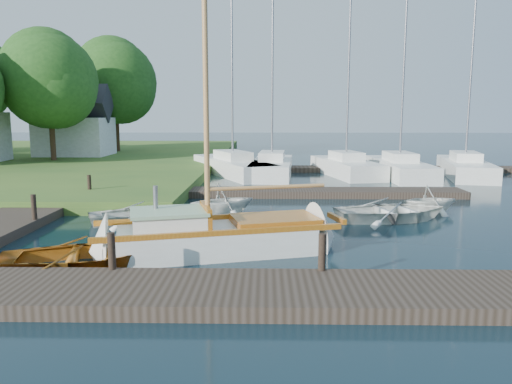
{
  "coord_description": "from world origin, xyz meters",
  "views": [
    {
      "loc": [
        0.29,
        -15.29,
        3.61
      ],
      "look_at": [
        0.0,
        0.0,
        1.2
      ],
      "focal_mm": 35.0,
      "sensor_mm": 36.0,
      "label": 1
    }
  ],
  "objects_px": {
    "mooring_post_1": "(112,251)",
    "tender_c": "(392,208)",
    "marina_boat_1": "(272,166)",
    "marina_boat_2": "(346,165)",
    "mooring_post_4": "(34,207)",
    "dinghy": "(82,251)",
    "mooring_post_5": "(89,185)",
    "mooring_post_2": "(322,252)",
    "marina_boat_3": "(399,167)",
    "marina_boat_4": "(465,166)",
    "sailboat": "(222,239)",
    "marina_boat_0": "(233,165)",
    "tender_b": "(222,198)",
    "tender_d": "(430,197)",
    "tree_7": "(115,81)",
    "house_c": "(75,127)",
    "tree_3": "(49,80)"
  },
  "relations": [
    {
      "from": "marina_boat_1",
      "to": "marina_boat_3",
      "type": "xyz_separation_m",
      "value": [
        7.37,
        -0.33,
        0.0
      ]
    },
    {
      "from": "mooring_post_5",
      "to": "dinghy",
      "type": "relative_size",
      "value": 0.21
    },
    {
      "from": "marina_boat_3",
      "to": "tender_d",
      "type": "bearing_deg",
      "value": 170.33
    },
    {
      "from": "tender_d",
      "to": "marina_boat_2",
      "type": "distance_m",
      "value": 11.21
    },
    {
      "from": "tender_b",
      "to": "tender_c",
      "type": "height_order",
      "value": "tender_b"
    },
    {
      "from": "tender_c",
      "to": "dinghy",
      "type": "bearing_deg",
      "value": 110.37
    },
    {
      "from": "marina_boat_3",
      "to": "tree_3",
      "type": "relative_size",
      "value": 1.34
    },
    {
      "from": "tree_7",
      "to": "tender_c",
      "type": "bearing_deg",
      "value": -55.82
    },
    {
      "from": "tender_c",
      "to": "marina_boat_3",
      "type": "height_order",
      "value": "marina_boat_3"
    },
    {
      "from": "mooring_post_1",
      "to": "marina_boat_1",
      "type": "bearing_deg",
      "value": 78.99
    },
    {
      "from": "marina_boat_3",
      "to": "marina_boat_4",
      "type": "xyz_separation_m",
      "value": [
        3.9,
        0.35,
        0.0
      ]
    },
    {
      "from": "marina_boat_2",
      "to": "tender_c",
      "type": "bearing_deg",
      "value": 166.04
    },
    {
      "from": "mooring_post_2",
      "to": "marina_boat_0",
      "type": "bearing_deg",
      "value": 99.3
    },
    {
      "from": "mooring_post_4",
      "to": "mooring_post_2",
      "type": "bearing_deg",
      "value": -30.47
    },
    {
      "from": "marina_boat_2",
      "to": "marina_boat_3",
      "type": "height_order",
      "value": "marina_boat_3"
    },
    {
      "from": "mooring_post_5",
      "to": "sailboat",
      "type": "bearing_deg",
      "value": -50.84
    },
    {
      "from": "dinghy",
      "to": "tender_c",
      "type": "xyz_separation_m",
      "value": [
        8.68,
        5.5,
        0.01
      ]
    },
    {
      "from": "marina_boat_4",
      "to": "tree_3",
      "type": "bearing_deg",
      "value": 93.0
    },
    {
      "from": "marina_boat_4",
      "to": "marina_boat_0",
      "type": "bearing_deg",
      "value": 100.23
    },
    {
      "from": "tender_d",
      "to": "marina_boat_4",
      "type": "distance_m",
      "value": 12.32
    },
    {
      "from": "mooring_post_2",
      "to": "tender_c",
      "type": "xyz_separation_m",
      "value": [
        3.14,
        6.55,
        -0.3
      ]
    },
    {
      "from": "house_c",
      "to": "tender_b",
      "type": "bearing_deg",
      "value": -57.24
    },
    {
      "from": "marina_boat_4",
      "to": "marina_boat_2",
      "type": "bearing_deg",
      "value": 100.82
    },
    {
      "from": "sailboat",
      "to": "marina_boat_0",
      "type": "relative_size",
      "value": 0.96
    },
    {
      "from": "dinghy",
      "to": "marina_boat_2",
      "type": "relative_size",
      "value": 0.33
    },
    {
      "from": "tender_c",
      "to": "tender_d",
      "type": "relative_size",
      "value": 1.83
    },
    {
      "from": "mooring_post_1",
      "to": "tender_c",
      "type": "relative_size",
      "value": 0.21
    },
    {
      "from": "marina_boat_4",
      "to": "tender_b",
      "type": "bearing_deg",
      "value": 143.78
    },
    {
      "from": "mooring_post_1",
      "to": "mooring_post_2",
      "type": "height_order",
      "value": "same"
    },
    {
      "from": "marina_boat_1",
      "to": "dinghy",
      "type": "bearing_deg",
      "value": 169.35
    },
    {
      "from": "dinghy",
      "to": "tree_7",
      "type": "height_order",
      "value": "tree_7"
    },
    {
      "from": "dinghy",
      "to": "tender_c",
      "type": "height_order",
      "value": "tender_c"
    },
    {
      "from": "tender_b",
      "to": "tree_3",
      "type": "distance_m",
      "value": 21.03
    },
    {
      "from": "mooring_post_2",
      "to": "marina_boat_0",
      "type": "height_order",
      "value": "marina_boat_0"
    },
    {
      "from": "tender_b",
      "to": "tender_c",
      "type": "xyz_separation_m",
      "value": [
        5.88,
        -0.61,
        -0.23
      ]
    },
    {
      "from": "marina_boat_1",
      "to": "marina_boat_2",
      "type": "xyz_separation_m",
      "value": [
        4.37,
        0.18,
        0.0
      ]
    },
    {
      "from": "marina_boat_1",
      "to": "marina_boat_3",
      "type": "height_order",
      "value": "marina_boat_3"
    },
    {
      "from": "mooring_post_4",
      "to": "mooring_post_5",
      "type": "distance_m",
      "value": 5.0
    },
    {
      "from": "dinghy",
      "to": "marina_boat_3",
      "type": "relative_size",
      "value": 0.32
    },
    {
      "from": "marina_boat_4",
      "to": "mooring_post_4",
      "type": "bearing_deg",
      "value": 138.36
    },
    {
      "from": "mooring_post_4",
      "to": "dinghy",
      "type": "xyz_separation_m",
      "value": [
        2.97,
        -3.95,
        -0.31
      ]
    },
    {
      "from": "marina_boat_1",
      "to": "mooring_post_2",
      "type": "bearing_deg",
      "value": -173.35
    },
    {
      "from": "sailboat",
      "to": "marina_boat_3",
      "type": "bearing_deg",
      "value": 45.8
    },
    {
      "from": "sailboat",
      "to": "dinghy",
      "type": "relative_size",
      "value": 2.61
    },
    {
      "from": "mooring_post_5",
      "to": "tender_b",
      "type": "distance_m",
      "value": 6.43
    },
    {
      "from": "mooring_post_2",
      "to": "mooring_post_5",
      "type": "relative_size",
      "value": 1.0
    },
    {
      "from": "mooring_post_4",
      "to": "sailboat",
      "type": "xyz_separation_m",
      "value": [
        6.15,
        -2.55,
        -0.36
      ]
    },
    {
      "from": "dinghy",
      "to": "tender_d",
      "type": "height_order",
      "value": "tender_d"
    },
    {
      "from": "tender_b",
      "to": "marina_boat_1",
      "type": "distance_m",
      "value": 11.87
    },
    {
      "from": "dinghy",
      "to": "tree_7",
      "type": "relative_size",
      "value": 0.4
    }
  ]
}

